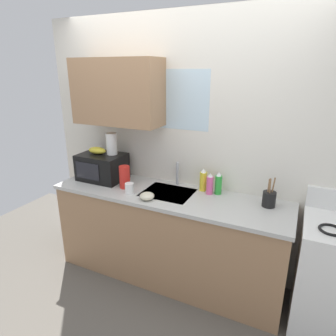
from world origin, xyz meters
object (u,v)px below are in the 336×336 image
object	(u,v)px
microwave	(102,167)
cereal_canister	(125,177)
dish_soap_bottle_green	(218,184)
dish_soap_bottle_pink	(210,184)
utensil_crock	(269,199)
dish_soap_bottle_yellow	(203,180)
small_bowl	(147,196)
mug_white	(129,188)
paper_towel_roll	(112,144)
banana_bunch	(97,150)

from	to	relation	value
microwave	cereal_canister	world-z (taller)	microwave
dish_soap_bottle_green	cereal_canister	bearing A→B (deg)	-164.42
microwave	dish_soap_bottle_pink	size ratio (longest dim) A/B	2.27
dish_soap_bottle_green	utensil_crock	bearing A→B (deg)	-8.77
dish_soap_bottle_yellow	dish_soap_bottle_green	world-z (taller)	dish_soap_bottle_yellow
cereal_canister	small_bowl	distance (m)	0.37
mug_white	paper_towel_roll	bearing A→B (deg)	145.50
banana_bunch	dish_soap_bottle_yellow	world-z (taller)	banana_bunch
mug_white	small_bowl	distance (m)	0.23
paper_towel_roll	banana_bunch	bearing A→B (deg)	-161.57
dish_soap_bottle_green	mug_white	xyz separation A→B (m)	(-0.75, -0.33, -0.05)
dish_soap_bottle_pink	mug_white	size ratio (longest dim) A/B	2.13
mug_white	dish_soap_bottle_pink	bearing A→B (deg)	23.59
dish_soap_bottle_pink	small_bowl	xyz separation A→B (m)	(-0.46, -0.36, -0.06)
paper_towel_roll	small_bowl	bearing A→B (deg)	-27.79
dish_soap_bottle_yellow	small_bowl	size ratio (longest dim) A/B	1.67
paper_towel_roll	dish_soap_bottle_yellow	size ratio (longest dim) A/B	1.02
banana_bunch	dish_soap_bottle_yellow	xyz separation A→B (m)	(1.10, 0.16, -0.20)
banana_bunch	small_bowl	world-z (taller)	banana_bunch
dish_soap_bottle_green	utensil_crock	xyz separation A→B (m)	(0.46, -0.07, -0.03)
microwave	cereal_canister	bearing A→B (deg)	-16.13
banana_bunch	dish_soap_bottle_yellow	distance (m)	1.13
paper_towel_roll	small_bowl	xyz separation A→B (m)	(0.57, -0.30, -0.35)
cereal_canister	mug_white	xyz separation A→B (m)	(0.11, -0.09, -0.06)
mug_white	dish_soap_bottle_green	bearing A→B (deg)	23.68
cereal_canister	small_bowl	world-z (taller)	cereal_canister
microwave	dish_soap_bottle_green	size ratio (longest dim) A/B	2.17
microwave	dish_soap_bottle_green	xyz separation A→B (m)	(1.20, 0.14, -0.04)
microwave	dish_soap_bottle_yellow	size ratio (longest dim) A/B	2.12
utensil_crock	microwave	bearing A→B (deg)	-177.54
mug_white	utensil_crock	world-z (taller)	utensil_crock
microwave	cereal_canister	size ratio (longest dim) A/B	2.10
small_bowl	dish_soap_bottle_green	bearing A→B (deg)	36.20
dish_soap_bottle_pink	dish_soap_bottle_green	world-z (taller)	dish_soap_bottle_green
microwave	small_bowl	size ratio (longest dim) A/B	3.54
dish_soap_bottle_yellow	microwave	bearing A→B (deg)	-171.32
small_bowl	dish_soap_bottle_pink	bearing A→B (deg)	37.75
microwave	dish_soap_bottle_pink	world-z (taller)	microwave
dish_soap_bottle_yellow	dish_soap_bottle_pink	size ratio (longest dim) A/B	1.07
banana_bunch	dish_soap_bottle_green	bearing A→B (deg)	6.40
dish_soap_bottle_pink	dish_soap_bottle_green	xyz separation A→B (m)	(0.07, 0.03, 0.00)
dish_soap_bottle_pink	mug_white	world-z (taller)	dish_soap_bottle_pink
dish_soap_bottle_green	paper_towel_roll	bearing A→B (deg)	-175.31
paper_towel_roll	cereal_canister	world-z (taller)	paper_towel_roll
utensil_crock	mug_white	bearing A→B (deg)	-167.90
banana_bunch	small_bowl	bearing A→B (deg)	-19.17
paper_towel_roll	dish_soap_bottle_pink	xyz separation A→B (m)	(1.03, 0.06, -0.29)
paper_towel_roll	cereal_canister	bearing A→B (deg)	-32.01
dish_soap_bottle_green	utensil_crock	distance (m)	0.46
dish_soap_bottle_yellow	utensil_crock	xyz separation A→B (m)	(0.61, -0.09, -0.03)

